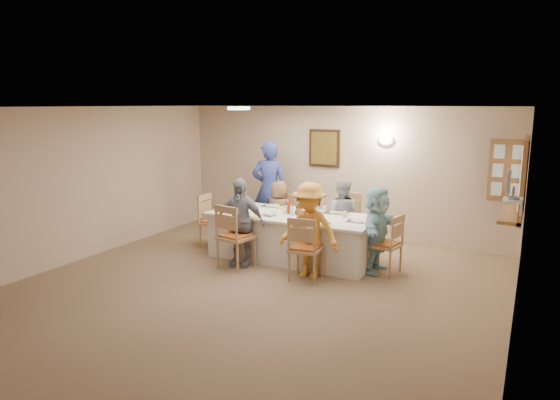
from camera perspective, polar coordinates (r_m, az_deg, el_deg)
The scene contains 49 objects.
ground at distance 6.88m, azimuth -3.90°, elevation -10.76°, with size 7.00×7.00×0.00m, color brown.
room_walls at distance 6.48m, azimuth -4.07°, elevation 1.79°, with size 7.00×7.00×7.00m.
wall_picture at distance 9.67m, azimuth 5.08°, elevation 5.91°, with size 0.62×0.05×0.72m.
wall_sconce at distance 9.25m, azimuth 11.99°, elevation 6.73°, with size 0.26×0.09×0.18m, color white.
ceiling_light at distance 8.20m, azimuth -4.74°, elevation 10.40°, with size 0.36×0.36×0.05m, color white.
serving_hatch at distance 7.94m, azimuth 26.11°, elevation 2.28°, with size 0.06×1.50×1.15m, color olive.
hatch_sill at distance 8.03m, azimuth 24.95°, elevation -1.35°, with size 0.30×1.50×0.05m, color olive.
shutter_door at distance 8.70m, azimuth 24.53°, elevation 3.08°, with size 0.55×0.04×1.00m, color olive.
fan_shelf at distance 6.62m, azimuth 25.06°, elevation -0.03°, with size 0.22×0.36×0.03m, color white.
desk_fan at distance 6.60m, azimuth 24.91°, elevation 1.27°, with size 0.30×0.30×0.28m, color #A5A5A8, non-canonical shape.
dining_table at distance 8.28m, azimuth 1.44°, elevation -4.20°, with size 2.75×1.16×0.76m, color white.
chair_back_left at distance 9.21m, azimuth 0.24°, elevation -2.20°, with size 0.43×0.43×0.89m, color tan, non-canonical shape.
chair_back_right at distance 8.74m, azimuth 7.29°, elevation -2.58°, with size 0.49×0.49×1.03m, color tan, non-canonical shape.
chair_front_left at distance 7.84m, azimuth -5.06°, elevation -4.07°, with size 0.49×0.49×1.03m, color tan, non-canonical shape.
chair_front_right at distance 7.31m, azimuth 2.98°, elevation -5.44°, with size 0.46×0.46×0.97m, color tan, non-canonical shape.
chair_left_end at distance 9.01m, azimuth -7.48°, elevation -2.40°, with size 0.46×0.46×0.96m, color tan, non-canonical shape.
chair_right_end at distance 7.73m, azimuth 11.89°, elevation -4.88°, with size 0.45×0.45×0.93m, color tan, non-canonical shape.
diner_back_left at distance 9.08m, azimuth -0.10°, elevation -1.47°, with size 0.59×0.40×1.18m, color brown.
diner_back_right at distance 8.59m, azimuth 7.04°, elevation -1.86°, with size 0.68×0.55×1.30m, color #A7B0BA.
diner_front_left at distance 7.90m, azimuth -4.62°, elevation -2.55°, with size 0.87×0.47×1.41m, color gray.
diner_front_right at distance 7.35m, azimuth 3.38°, elevation -3.49°, with size 0.92×0.53×1.42m, color #F5A036.
diner_right_end at distance 7.72m, azimuth 11.02°, elevation -3.34°, with size 0.42×1.24×1.33m, color #9DD6E6.
caregiver at distance 9.63m, azimuth -1.20°, elevation 1.27°, with size 0.79×0.65×1.85m, color #304191.
placemat_fl at distance 8.10m, azimuth -3.66°, elevation -1.77°, with size 0.37×0.28×0.01m, color #472B19.
plate_fl at distance 8.10m, azimuth -3.66°, elevation -1.70°, with size 0.23×0.23×0.01m, color white.
napkin_fl at distance 7.97m, azimuth -2.73°, elevation -1.92°, with size 0.15×0.15×0.01m, color yellow.
placemat_fr at distance 7.57m, azimuth 4.18°, elevation -2.68°, with size 0.38×0.28×0.01m, color #472B19.
plate_fr at distance 7.57m, azimuth 4.18°, elevation -2.60°, with size 0.25×0.25×0.02m, color white.
napkin_fr at distance 7.46m, azimuth 5.30°, elevation -2.85°, with size 0.14×0.14×0.01m, color yellow.
placemat_bl at distance 8.82m, azimuth -0.87°, elevation -0.70°, with size 0.36×0.27×0.01m, color #472B19.
plate_bl at distance 8.81m, azimuth -0.87°, elevation -0.64°, with size 0.25×0.25×0.02m, color white.
napkin_bl at distance 8.69m, azimuth 0.02°, elevation -0.82°, with size 0.15×0.15×0.01m, color yellow.
placemat_br at distance 8.33m, azimuth 6.44°, elevation -1.46°, with size 0.38×0.28×0.01m, color #472B19.
plate_br at distance 8.33m, azimuth 6.44°, elevation -1.39°, with size 0.23×0.23×0.01m, color white.
napkin_br at distance 8.22m, azimuth 7.49°, elevation -1.59°, with size 0.15×0.15×0.01m, color yellow.
placemat_le at distance 8.71m, azimuth -5.08°, elevation -0.89°, with size 0.36×0.27×0.01m, color #472B19.
plate_le at distance 8.70m, azimuth -5.08°, elevation -0.83°, with size 0.25×0.25×0.02m, color white.
napkin_le at distance 8.57m, azimuth -4.24°, elevation -1.02°, with size 0.13×0.13×0.01m, color yellow.
placemat_re at distance 7.78m, azimuth 8.92°, elevation -2.41°, with size 0.34×0.25×0.01m, color #472B19.
plate_re at distance 7.78m, azimuth 8.92°, elevation -2.34°, with size 0.24×0.24×0.02m, color white.
napkin_re at distance 7.68m, azimuth 10.08°, elevation -2.57°, with size 0.15×0.15×0.01m, color yellow.
teacup_a at distance 8.29m, azimuth -4.72°, elevation -1.22°, with size 0.14×0.14×0.08m, color white.
teacup_b at distance 8.47m, azimuth 5.16°, elevation -0.96°, with size 0.09×0.09×0.08m, color white.
bowl_a at distance 8.08m, azimuth -1.16°, elevation -1.60°, with size 0.28×0.28×0.06m, color white.
bowl_b at distance 8.24m, azimuth 4.23°, elevation -1.35°, with size 0.24×0.24×0.06m, color white.
condiment_ketchup at distance 8.21m, azimuth 1.13°, elevation -0.71°, with size 0.13×0.13×0.25m, color #A1350D.
condiment_brown at distance 8.20m, azimuth 2.20°, elevation -0.87°, with size 0.12×0.12×0.21m, color #503115.
condiment_malt at distance 8.12m, azimuth 2.09°, elevation -1.20°, with size 0.14×0.14×0.15m, color #503115.
drinking_glass at distance 8.28m, azimuth 0.67°, elevation -1.09°, with size 0.06×0.06×0.10m, color silver.
Camera 1 is at (3.32, -5.47, 2.54)m, focal length 32.00 mm.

